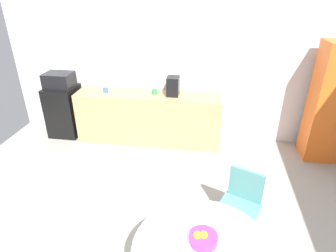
% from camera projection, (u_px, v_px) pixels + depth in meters
% --- Properties ---
extents(wall_back, '(6.00, 0.10, 2.60)m').
position_uv_depth(wall_back, '(173.00, 66.00, 4.99)').
color(wall_back, silver).
rests_on(wall_back, ground_plane).
extents(counter_block, '(2.54, 0.60, 0.90)m').
position_uv_depth(counter_block, '(149.00, 117.00, 5.12)').
color(counter_block, tan).
rests_on(counter_block, ground_plane).
extents(mini_fridge, '(0.54, 0.54, 0.93)m').
position_uv_depth(mini_fridge, '(65.00, 111.00, 5.34)').
color(mini_fridge, black).
rests_on(mini_fridge, ground_plane).
extents(microwave, '(0.48, 0.38, 0.26)m').
position_uv_depth(microwave, '(59.00, 80.00, 5.07)').
color(microwave, black).
rests_on(microwave, mini_fridge).
extents(locker_cabinet, '(0.60, 0.50, 1.89)m').
position_uv_depth(locker_cabinet, '(332.00, 104.00, 4.41)').
color(locker_cabinet, orange).
rests_on(locker_cabinet, ground_plane).
extents(chair_teal, '(0.55, 0.55, 0.83)m').
position_uv_depth(chair_teal, '(242.00, 198.00, 3.11)').
color(chair_teal, silver).
rests_on(chair_teal, ground_plane).
extents(fruit_bowl, '(0.24, 0.24, 0.11)m').
position_uv_depth(fruit_bowl, '(203.00, 238.00, 2.31)').
color(fruit_bowl, '#D8338C').
rests_on(fruit_bowl, round_table).
extents(mug_white, '(0.13, 0.08, 0.09)m').
position_uv_depth(mug_white, '(106.00, 90.00, 4.94)').
color(mug_white, '#3F66BF').
rests_on(mug_white, counter_block).
extents(mug_green, '(0.13, 0.08, 0.09)m').
position_uv_depth(mug_green, '(155.00, 92.00, 4.88)').
color(mug_green, '#338C59').
rests_on(mug_green, counter_block).
extents(coffee_maker, '(0.20, 0.24, 0.32)m').
position_uv_depth(coffee_maker, '(173.00, 86.00, 4.79)').
color(coffee_maker, black).
rests_on(coffee_maker, counter_block).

